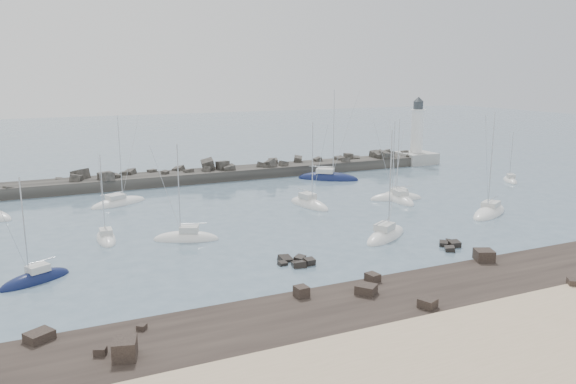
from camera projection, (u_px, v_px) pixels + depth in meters
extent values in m
plane|color=slate|center=(290.00, 237.00, 65.84)|extent=(400.00, 400.00, 0.00)
cube|color=beige|center=(491.00, 362.00, 37.41)|extent=(140.00, 14.00, 1.00)
cube|color=black|center=(402.00, 307.00, 46.30)|extent=(140.00, 12.00, 0.70)
cube|color=black|center=(428.00, 303.00, 45.22)|extent=(1.61, 1.63, 0.74)
cube|color=black|center=(142.00, 327.00, 41.39)|extent=(0.87, 0.88, 0.39)
cube|color=black|center=(39.00, 336.00, 39.71)|extent=(2.26, 2.13, 0.65)
cube|color=black|center=(484.00, 255.00, 56.44)|extent=(2.31, 2.29, 1.11)
cube|color=black|center=(100.00, 351.00, 37.67)|extent=(0.98, 0.91, 0.51)
cube|color=black|center=(125.00, 349.00, 37.17)|extent=(1.92, 2.10, 1.33)
cube|color=black|center=(366.00, 289.00, 48.01)|extent=(2.17, 2.19, 0.80)
cube|color=black|center=(301.00, 291.00, 47.41)|extent=(1.14, 1.22, 0.90)
cube|color=black|center=(373.00, 277.00, 50.92)|extent=(1.17, 1.38, 0.72)
cube|color=black|center=(576.00, 283.00, 49.70)|extent=(1.72, 1.69, 0.65)
cube|color=black|center=(296.00, 263.00, 56.31)|extent=(1.05, 1.13, 0.67)
cube|color=black|center=(299.00, 267.00, 55.83)|extent=(1.55, 1.69, 1.41)
cube|color=black|center=(300.00, 259.00, 57.71)|extent=(1.45, 1.46, 0.79)
cube|color=black|center=(309.00, 262.00, 56.28)|extent=(1.01, 1.01, 0.83)
cube|color=black|center=(285.00, 260.00, 57.56)|extent=(1.40, 1.53, 1.18)
cube|color=black|center=(282.00, 265.00, 56.24)|extent=(0.95, 0.89, 0.78)
cube|color=black|center=(444.00, 244.00, 62.32)|extent=(1.35, 1.37, 0.74)
cube|color=black|center=(452.00, 246.00, 62.49)|extent=(1.45, 1.47, 1.02)
cube|color=black|center=(448.00, 242.00, 62.99)|extent=(0.94, 0.99, 0.60)
cube|color=black|center=(450.00, 251.00, 60.65)|extent=(1.55, 1.50, 1.11)
cube|color=black|center=(454.00, 245.00, 62.14)|extent=(1.48, 1.50, 0.97)
cube|color=#2E2C29|center=(158.00, 183.00, 96.48)|extent=(115.00, 6.00, 3.20)
cube|color=#2E2C29|center=(105.00, 178.00, 91.78)|extent=(2.49, 2.33, 1.90)
cube|color=#2E2C29|center=(385.00, 153.00, 117.43)|extent=(2.26, 2.12, 2.01)
cube|color=#2E2C29|center=(375.00, 156.00, 115.28)|extent=(1.96, 2.41, 2.40)
cube|color=#2E2C29|center=(189.00, 172.00, 98.09)|extent=(1.88, 1.54, 1.43)
cube|color=#2E2C29|center=(348.00, 157.00, 113.04)|extent=(1.88, 2.07, 1.69)
cube|color=#2E2C29|center=(346.00, 161.00, 109.35)|extent=(2.27, 2.40, 1.62)
cube|color=#2E2C29|center=(283.00, 164.00, 104.60)|extent=(1.84, 1.72, 1.70)
cube|color=#2E2C29|center=(383.00, 158.00, 116.73)|extent=(1.60, 1.48, 0.88)
cube|color=#2E2C29|center=(130.00, 173.00, 96.04)|extent=(2.60, 2.49, 1.74)
cube|color=#2E2C29|center=(270.00, 164.00, 103.39)|extent=(2.45, 2.30, 2.33)
cube|color=#2E2C29|center=(318.00, 160.00, 109.97)|extent=(1.60, 1.35, 1.30)
cube|color=#2E2C29|center=(81.00, 177.00, 93.01)|extent=(1.52, 1.53, 1.41)
cube|color=#2E2C29|center=(375.00, 155.00, 115.61)|extent=(2.35, 2.59, 1.75)
cube|color=#2E2C29|center=(298.00, 160.00, 109.03)|extent=(2.25, 2.59, 2.06)
cube|color=#2E2C29|center=(81.00, 176.00, 92.11)|extent=(3.31, 3.35, 2.53)
cube|color=#2E2C29|center=(268.00, 168.00, 103.23)|extent=(2.50, 2.22, 1.59)
cube|color=#2E2C29|center=(165.00, 173.00, 96.28)|extent=(1.53, 1.60, 1.05)
cube|color=#2E2C29|center=(9.00, 189.00, 84.90)|extent=(1.82, 1.73, 1.01)
cube|color=#2E2C29|center=(409.00, 156.00, 115.32)|extent=(1.41, 1.49, 0.99)
cube|color=#2E2C29|center=(179.00, 170.00, 99.99)|extent=(2.61, 2.35, 1.88)
cube|color=#2E2C29|center=(380.00, 155.00, 113.75)|extent=(2.28, 2.58, 2.32)
cube|color=#2E2C29|center=(273.00, 162.00, 107.35)|extent=(2.18, 2.34, 1.57)
cube|color=#2E2C29|center=(405.00, 154.00, 118.51)|extent=(1.93, 1.79, 1.51)
cube|color=#2E2C29|center=(125.00, 174.00, 95.49)|extent=(1.94, 1.94, 1.09)
cube|color=#2E2C29|center=(115.00, 177.00, 93.08)|extent=(2.32, 2.24, 1.49)
cube|color=#2E2C29|center=(229.00, 169.00, 99.95)|extent=(2.26, 1.71, 1.61)
cube|color=#2E2C29|center=(208.00, 165.00, 100.21)|extent=(2.73, 2.56, 2.84)
cube|color=#2E2C29|center=(357.00, 158.00, 113.26)|extent=(1.68, 1.79, 1.05)
cube|color=#2E2C29|center=(223.00, 166.00, 100.54)|extent=(2.29, 2.39, 2.09)
cube|color=#2E2C29|center=(107.00, 178.00, 90.27)|extent=(2.36, 2.68, 2.11)
cube|color=#2E2C29|center=(390.00, 155.00, 115.61)|extent=(2.35, 2.15, 1.83)
cube|color=#2E2C29|center=(152.00, 173.00, 98.28)|extent=(1.69, 1.68, 1.25)
cube|color=#2E2C29|center=(207.00, 169.00, 98.67)|extent=(1.88, 1.79, 1.57)
cube|color=#2E2C29|center=(261.00, 165.00, 103.85)|extent=(2.55, 2.57, 1.77)
cube|color=#2E2C29|center=(385.00, 156.00, 113.09)|extent=(2.18, 2.30, 2.01)
cube|color=#2E2C29|center=(76.00, 180.00, 89.99)|extent=(2.35, 2.06, 2.00)
cube|color=#2E2C29|center=(339.00, 160.00, 111.82)|extent=(1.81, 1.85, 1.63)
cube|color=#2E2C29|center=(59.00, 180.00, 92.00)|extent=(1.14, 1.21, 0.95)
cube|color=#A2A39D|center=(416.00, 159.00, 118.62)|extent=(7.00, 7.00, 3.00)
cylinder|color=white|center=(417.00, 131.00, 117.36)|extent=(2.50, 2.50, 9.00)
cylinder|color=white|center=(418.00, 110.00, 116.43)|extent=(3.20, 3.20, 0.25)
cylinder|color=#353B40|center=(418.00, 106.00, 116.24)|extent=(2.00, 2.00, 1.60)
cone|color=#353B40|center=(419.00, 99.00, 115.97)|extent=(2.20, 2.20, 1.00)
ellipsoid|color=#101945|center=(35.00, 281.00, 51.79)|extent=(6.90, 4.92, 1.91)
cube|color=silver|center=(38.00, 268.00, 51.81)|extent=(2.28, 2.06, 0.67)
cylinder|color=silver|center=(24.00, 227.00, 50.26)|extent=(0.11, 0.11, 9.04)
cylinder|color=silver|center=(42.00, 261.00, 52.04)|extent=(2.42, 1.31, 0.10)
ellipsoid|color=white|center=(106.00, 239.00, 64.64)|extent=(2.23, 6.74, 1.79)
cube|color=silver|center=(106.00, 231.00, 64.11)|extent=(1.39, 1.90, 0.60)
cylinder|color=silver|center=(103.00, 194.00, 64.01)|extent=(0.10, 0.10, 9.04)
cylinder|color=silver|center=(106.00, 228.00, 63.58)|extent=(0.15, 2.68, 0.09)
ellipsoid|color=white|center=(119.00, 204.00, 81.89)|extent=(9.21, 6.13, 2.07)
cube|color=silver|center=(116.00, 197.00, 81.32)|extent=(2.99, 2.64, 0.61)
cylinder|color=silver|center=(120.00, 157.00, 80.97)|extent=(0.10, 0.10, 11.96)
cylinder|color=silver|center=(112.00, 194.00, 80.74)|extent=(3.27, 1.53, 0.09)
ellipsoid|color=white|center=(186.00, 240.00, 64.58)|extent=(7.85, 5.04, 2.09)
cube|color=silver|center=(189.00, 229.00, 64.34)|extent=(2.53, 2.21, 0.72)
cylinder|color=silver|center=(179.00, 189.00, 63.31)|extent=(0.12, 0.12, 10.16)
cylinder|color=silver|center=(193.00, 224.00, 64.22)|extent=(2.82, 1.25, 0.10)
ellipsoid|color=white|center=(309.00, 206.00, 80.94)|extent=(4.06, 8.59, 2.30)
cube|color=silver|center=(308.00, 196.00, 80.98)|extent=(2.07, 2.58, 0.79)
cylinder|color=silver|center=(312.00, 161.00, 79.04)|extent=(0.14, 0.14, 11.14)
cylinder|color=silver|center=(305.00, 190.00, 81.29)|extent=(0.73, 3.26, 0.11)
ellipsoid|color=white|center=(386.00, 237.00, 65.55)|extent=(8.65, 6.66, 2.30)
cube|color=silver|center=(385.00, 227.00, 64.92)|extent=(2.93, 2.70, 0.77)
cylinder|color=silver|center=(390.00, 180.00, 64.69)|extent=(0.13, 0.13, 11.49)
cylinder|color=silver|center=(383.00, 222.00, 64.29)|extent=(2.97, 1.85, 0.11)
ellipsoid|color=#101945|center=(328.00, 179.00, 100.92)|extent=(10.69, 9.34, 2.62)
cube|color=silver|center=(325.00, 171.00, 100.72)|extent=(3.76, 3.60, 0.79)
cylinder|color=silver|center=(334.00, 132.00, 98.94)|extent=(0.14, 0.14, 14.71)
cylinder|color=silver|center=(321.00, 166.00, 100.73)|extent=(3.52, 2.76, 0.11)
ellipsoid|color=white|center=(396.00, 199.00, 85.15)|extent=(8.50, 4.54, 2.15)
cube|color=silver|center=(399.00, 191.00, 84.95)|extent=(2.62, 2.17, 0.71)
cylinder|color=silver|center=(394.00, 157.00, 83.69)|extent=(0.12, 0.12, 10.97)
cylinder|color=silver|center=(403.00, 186.00, 84.90)|extent=(3.16, 0.94, 0.10)
ellipsoid|color=white|center=(398.00, 200.00, 84.39)|extent=(3.60, 8.53, 2.18)
cube|color=silver|center=(400.00, 192.00, 83.74)|extent=(1.95, 2.51, 0.72)
cylinder|color=silver|center=(398.00, 157.00, 83.64)|extent=(0.12, 0.12, 11.16)
cylinder|color=silver|center=(402.00, 189.00, 83.06)|extent=(0.52, 3.29, 0.10)
ellipsoid|color=white|center=(489.00, 214.00, 76.36)|extent=(9.76, 7.08, 2.24)
cube|color=silver|center=(491.00, 204.00, 76.46)|extent=(3.25, 2.94, 0.66)
cylinder|color=silver|center=(491.00, 161.00, 74.22)|extent=(0.11, 0.11, 12.82)
cylinder|color=silver|center=(493.00, 199.00, 76.85)|extent=(3.39, 1.88, 0.09)
ellipsoid|color=white|center=(510.00, 181.00, 98.96)|extent=(4.61, 5.97, 1.69)
cube|color=silver|center=(511.00, 176.00, 98.46)|extent=(1.87, 2.02, 0.60)
cylinder|color=silver|center=(512.00, 155.00, 98.43)|extent=(0.10, 0.10, 7.94)
cylinder|color=silver|center=(512.00, 173.00, 97.94)|extent=(1.29, 2.06, 0.09)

